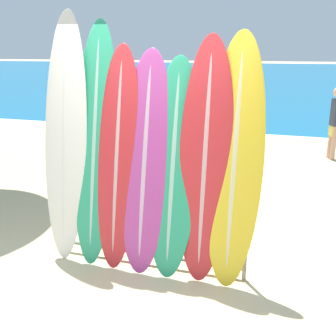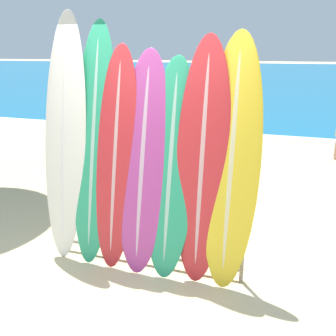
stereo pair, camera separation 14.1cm
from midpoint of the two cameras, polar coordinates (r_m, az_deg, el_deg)
The scene contains 12 objects.
ground_plane at distance 4.16m, azimuth -5.12°, elevation -16.00°, with size 160.00×160.00×0.00m, color #CCB789.
ocean_water at distance 39.98m, azimuth 17.14°, elevation 12.88°, with size 120.00×60.00×0.01m.
surfboard_rack at distance 4.23m, azimuth -2.57°, elevation -8.25°, with size 2.15×0.04×0.84m.
surfboard_slot_0 at distance 4.39m, azimuth -13.80°, elevation 4.26°, with size 0.51×0.52×2.66m.
surfboard_slot_1 at distance 4.25m, azimuth -9.77°, elevation 3.44°, with size 0.50×0.59×2.57m.
surfboard_slot_2 at distance 4.13m, azimuth -6.56°, elevation 1.43°, with size 0.49×0.55×2.32m.
surfboard_slot_3 at distance 4.02m, azimuth -2.61°, elevation 0.76°, with size 0.56×0.58×2.28m.
surfboard_slot_4 at distance 3.93m, azimuth 1.43°, elevation -0.11°, with size 0.53×0.54×2.21m.
surfboard_slot_5 at distance 3.83m, azimuth 6.05°, elevation 0.87°, with size 0.54×0.46×2.41m.
surfboard_slot_6 at distance 3.79m, azimuth 10.27°, elevation 0.77°, with size 0.55×0.53×2.44m.
person_near_water at distance 7.22m, azimuth 1.22°, elevation 6.22°, with size 0.28×0.23×1.69m.
person_far_left at distance 6.13m, azimuth 2.10°, elevation 4.24°, with size 0.28×0.28×1.67m.
Camera 2 is at (1.53, -3.16, 2.25)m, focal length 42.00 mm.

